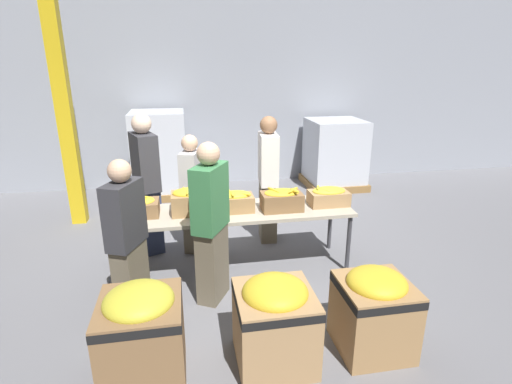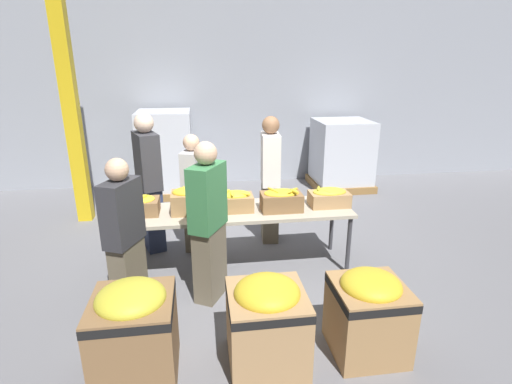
{
  "view_description": "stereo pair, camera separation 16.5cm",
  "coord_description": "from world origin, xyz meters",
  "px_view_note": "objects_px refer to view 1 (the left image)",
  "views": [
    {
      "loc": [
        -0.55,
        -4.24,
        2.39
      ],
      "look_at": [
        0.23,
        0.07,
        0.92
      ],
      "focal_mm": 28.0,
      "sensor_mm": 36.0,
      "label": 1
    },
    {
      "loc": [
        -0.39,
        -4.27,
        2.39
      ],
      "look_at": [
        0.23,
        0.07,
        0.92
      ],
      "focal_mm": 28.0,
      "sensor_mm": 36.0,
      "label": 2
    }
  ],
  "objects_px": {
    "banana_box_1": "(190,200)",
    "pallet_stack_1": "(335,154)",
    "volunteer_2": "(147,185)",
    "volunteer_1": "(211,225)",
    "volunteer_0": "(268,180)",
    "banana_box_2": "(236,201)",
    "banana_box_3": "(282,199)",
    "support_pillar": "(61,88)",
    "volunteer_4": "(192,195)",
    "banana_box_4": "(328,196)",
    "donation_bin_0": "(142,331)",
    "sorting_table": "(238,214)",
    "pallet_stack_0": "(160,155)",
    "donation_bin_2": "(374,308)",
    "volunteer_3": "(127,241)",
    "donation_bin_1": "(275,319)",
    "banana_box_0": "(139,206)"
  },
  "relations": [
    {
      "from": "banana_box_1",
      "to": "pallet_stack_1",
      "type": "distance_m",
      "value": 4.06
    },
    {
      "from": "volunteer_2",
      "to": "volunteer_1",
      "type": "bearing_deg",
      "value": 9.09
    },
    {
      "from": "volunteer_0",
      "to": "volunteer_2",
      "type": "xyz_separation_m",
      "value": [
        -1.57,
        -0.06,
        0.04
      ]
    },
    {
      "from": "banana_box_2",
      "to": "volunteer_0",
      "type": "distance_m",
      "value": 0.94
    },
    {
      "from": "banana_box_3",
      "to": "support_pillar",
      "type": "xyz_separation_m",
      "value": [
        -2.71,
        1.94,
        1.13
      ]
    },
    {
      "from": "volunteer_4",
      "to": "pallet_stack_1",
      "type": "distance_m",
      "value": 3.61
    },
    {
      "from": "banana_box_4",
      "to": "donation_bin_0",
      "type": "relative_size",
      "value": 0.58
    },
    {
      "from": "sorting_table",
      "to": "pallet_stack_0",
      "type": "distance_m",
      "value": 3.15
    },
    {
      "from": "donation_bin_2",
      "to": "pallet_stack_1",
      "type": "distance_m",
      "value": 4.71
    },
    {
      "from": "banana_box_4",
      "to": "donation_bin_2",
      "type": "bearing_deg",
      "value": -95.3
    },
    {
      "from": "donation_bin_2",
      "to": "volunteer_3",
      "type": "bearing_deg",
      "value": 156.89
    },
    {
      "from": "volunteer_2",
      "to": "pallet_stack_0",
      "type": "bearing_deg",
      "value": 158.91
    },
    {
      "from": "banana_box_2",
      "to": "volunteer_0",
      "type": "height_order",
      "value": "volunteer_0"
    },
    {
      "from": "sorting_table",
      "to": "volunteer_0",
      "type": "height_order",
      "value": "volunteer_0"
    },
    {
      "from": "volunteer_2",
      "to": "banana_box_1",
      "type": "bearing_deg",
      "value": 16.68
    },
    {
      "from": "sorting_table",
      "to": "banana_box_3",
      "type": "bearing_deg",
      "value": -9.03
    },
    {
      "from": "sorting_table",
      "to": "pallet_stack_0",
      "type": "height_order",
      "value": "pallet_stack_0"
    },
    {
      "from": "donation_bin_0",
      "to": "volunteer_0",
      "type": "bearing_deg",
      "value": 57.91
    },
    {
      "from": "banana_box_1",
      "to": "volunteer_1",
      "type": "relative_size",
      "value": 0.24
    },
    {
      "from": "donation_bin_0",
      "to": "donation_bin_2",
      "type": "xyz_separation_m",
      "value": [
        1.89,
        0.0,
        -0.03
      ]
    },
    {
      "from": "banana_box_4",
      "to": "volunteer_1",
      "type": "relative_size",
      "value": 0.28
    },
    {
      "from": "banana_box_3",
      "to": "donation_bin_2",
      "type": "relative_size",
      "value": 0.62
    },
    {
      "from": "volunteer_2",
      "to": "pallet_stack_0",
      "type": "distance_m",
      "value": 2.29
    },
    {
      "from": "banana_box_2",
      "to": "banana_box_1",
      "type": "bearing_deg",
      "value": 177.99
    },
    {
      "from": "support_pillar",
      "to": "volunteer_0",
      "type": "bearing_deg",
      "value": -22.15
    },
    {
      "from": "banana_box_3",
      "to": "volunteer_2",
      "type": "relative_size",
      "value": 0.26
    },
    {
      "from": "banana_box_2",
      "to": "volunteer_1",
      "type": "distance_m",
      "value": 0.65
    },
    {
      "from": "volunteer_1",
      "to": "banana_box_4",
      "type": "bearing_deg",
      "value": -39.95
    },
    {
      "from": "donation_bin_1",
      "to": "pallet_stack_1",
      "type": "height_order",
      "value": "pallet_stack_1"
    },
    {
      "from": "banana_box_4",
      "to": "pallet_stack_1",
      "type": "relative_size",
      "value": 0.36
    },
    {
      "from": "volunteer_3",
      "to": "pallet_stack_1",
      "type": "relative_size",
      "value": 1.21
    },
    {
      "from": "banana_box_1",
      "to": "volunteer_3",
      "type": "xyz_separation_m",
      "value": [
        -0.6,
        -0.72,
        -0.11
      ]
    },
    {
      "from": "banana_box_0",
      "to": "pallet_stack_0",
      "type": "relative_size",
      "value": 0.28
    },
    {
      "from": "banana_box_0",
      "to": "donation_bin_2",
      "type": "height_order",
      "value": "banana_box_0"
    },
    {
      "from": "sorting_table",
      "to": "volunteer_3",
      "type": "relative_size",
      "value": 1.68
    },
    {
      "from": "banana_box_1",
      "to": "volunteer_4",
      "type": "distance_m",
      "value": 0.62
    },
    {
      "from": "volunteer_3",
      "to": "volunteer_1",
      "type": "bearing_deg",
      "value": -56.42
    },
    {
      "from": "volunteer_4",
      "to": "pallet_stack_0",
      "type": "bearing_deg",
      "value": -150.97
    },
    {
      "from": "banana_box_3",
      "to": "donation_bin_2",
      "type": "bearing_deg",
      "value": -73.92
    },
    {
      "from": "banana_box_1",
      "to": "support_pillar",
      "type": "xyz_separation_m",
      "value": [
        -1.67,
        1.86,
        1.11
      ]
    },
    {
      "from": "banana_box_2",
      "to": "support_pillar",
      "type": "distance_m",
      "value": 3.1
    },
    {
      "from": "volunteer_4",
      "to": "donation_bin_2",
      "type": "xyz_separation_m",
      "value": [
        1.43,
        -2.2,
        -0.36
      ]
    },
    {
      "from": "sorting_table",
      "to": "donation_bin_0",
      "type": "distance_m",
      "value": 1.88
    },
    {
      "from": "pallet_stack_0",
      "to": "donation_bin_0",
      "type": "bearing_deg",
      "value": -89.32
    },
    {
      "from": "sorting_table",
      "to": "volunteer_4",
      "type": "bearing_deg",
      "value": 129.09
    },
    {
      "from": "sorting_table",
      "to": "donation_bin_2",
      "type": "xyz_separation_m",
      "value": [
        0.94,
        -1.59,
        -0.3
      ]
    },
    {
      "from": "sorting_table",
      "to": "volunteer_0",
      "type": "distance_m",
      "value": 0.93
    },
    {
      "from": "volunteer_2",
      "to": "donation_bin_0",
      "type": "height_order",
      "value": "volunteer_2"
    },
    {
      "from": "banana_box_4",
      "to": "volunteer_2",
      "type": "distance_m",
      "value": 2.25
    },
    {
      "from": "banana_box_4",
      "to": "volunteer_4",
      "type": "distance_m",
      "value": 1.7
    }
  ]
}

